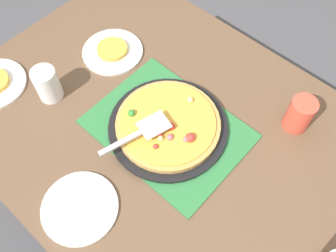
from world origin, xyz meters
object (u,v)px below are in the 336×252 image
Objects in this scene: plate_side at (80,208)px; cup_near at (300,114)px; plate_far_right at (113,52)px; cup_corner at (47,84)px; pizza_pan at (168,127)px; pizza_server at (140,132)px; pizza at (168,124)px; served_slice_right at (112,49)px.

cup_near is (0.30, 0.65, 0.06)m from plate_side.
plate_far_right is 1.83× the size of cup_corner.
cup_corner is (-0.02, -0.27, 0.06)m from plate_far_right.
pizza_pan is 0.36m from plate_side.
pizza_server reaches higher than plate_side.
pizza_server is at bearing -106.36° from pizza.
cup_near is 0.81m from cup_corner.
pizza_pan is at bearing -16.02° from plate_far_right.
pizza is at bearing -16.08° from plate_far_right.
pizza_pan is at bearing 23.16° from cup_corner.
pizza_pan is 3.45× the size of served_slice_right.
plate_side is 1.83× the size of cup_corner.
plate_far_right is 0.59m from plate_side.
served_slice_right is 0.47× the size of pizza_server.
cup_corner reaches higher than served_slice_right.
plate_far_right is 0.28m from cup_corner.
plate_far_right is 0.01m from served_slice_right.
pizza is 1.50× the size of plate_far_right.
cup_corner is at bearing -156.84° from pizza_pan.
pizza is 2.75× the size of cup_near.
plate_side is (-0.01, -0.36, -0.03)m from pizza.
pizza is 0.38m from served_slice_right.
plate_far_right is 0.68m from cup_near.
cup_corner reaches higher than pizza_pan.
served_slice_right is 0.40m from pizza_server.
pizza_server is at bearing -129.70° from cup_near.
served_slice_right reaches higher than plate_far_right.
cup_corner reaches higher than plate_side.
plate_far_right is (-0.37, 0.11, -0.01)m from pizza_pan.
cup_corner is at bearing -93.24° from plate_far_right.
pizza_server is (0.34, -0.20, 0.05)m from served_slice_right.
pizza reaches higher than served_slice_right.
plate_far_right is at bearing 163.98° from pizza_pan.
pizza_server is (-0.02, 0.27, 0.07)m from plate_side.
served_slice_right is (-0.37, 0.11, -0.02)m from pizza.
pizza_pan is 0.41m from cup_near.
pizza reaches higher than plate_side.
plate_far_right is 1.83× the size of cup_near.
plate_side is at bearing -52.64° from served_slice_right.
plate_far_right is (-0.37, 0.11, -0.03)m from pizza.
pizza_pan is 1.63× the size of pizza_server.
pizza_server is at bearing 11.05° from cup_corner.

